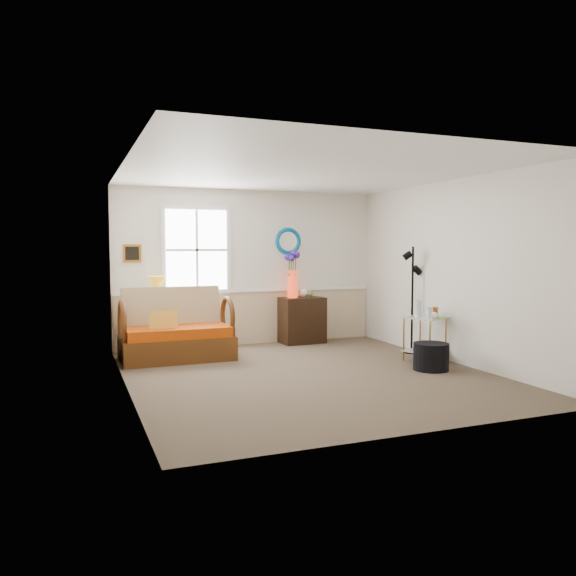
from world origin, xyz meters
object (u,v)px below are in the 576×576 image
object	(u,v)px
cabinet	(302,320)
ottoman	(431,357)
floor_lamp	(412,300)
loveseat	(176,324)
lamp_stand	(158,332)
side_table	(425,339)

from	to	relation	value
cabinet	ottoman	distance (m)	2.75
cabinet	floor_lamp	world-z (taller)	floor_lamp
floor_lamp	ottoman	bearing A→B (deg)	-87.56
loveseat	lamp_stand	distance (m)	0.59
lamp_stand	loveseat	bearing A→B (deg)	-70.43
lamp_stand	side_table	world-z (taller)	lamp_stand
floor_lamp	side_table	bearing A→B (deg)	-82.45
side_table	ottoman	world-z (taller)	side_table
lamp_stand	ottoman	bearing A→B (deg)	-37.72
ottoman	loveseat	bearing A→B (deg)	147.06
cabinet	floor_lamp	xyz separation A→B (m)	(1.23, -1.49, 0.43)
loveseat	lamp_stand	xyz separation A→B (m)	(-0.19, 0.53, -0.19)
side_table	ottoman	xyz separation A→B (m)	(-0.28, -0.54, -0.14)
lamp_stand	ottoman	xyz separation A→B (m)	(3.23, -2.50, -0.15)
lamp_stand	ottoman	size ratio (longest dim) A/B	1.42
lamp_stand	cabinet	world-z (taller)	cabinet
ottoman	side_table	bearing A→B (deg)	62.75
loveseat	cabinet	size ratio (longest dim) A/B	2.04
side_table	floor_lamp	xyz separation A→B (m)	(0.18, 0.61, 0.51)
loveseat	ottoman	bearing A→B (deg)	-33.58
loveseat	ottoman	world-z (taller)	loveseat
loveseat	cabinet	bearing A→B (deg)	15.63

